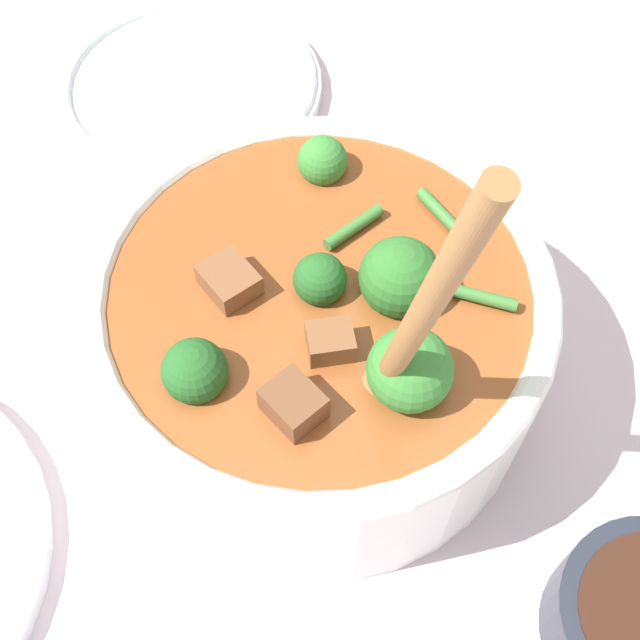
# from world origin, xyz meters

# --- Properties ---
(ground_plane) EXTENTS (4.00, 4.00, 0.00)m
(ground_plane) POSITION_xyz_m (0.00, 0.00, 0.00)
(ground_plane) COLOR silver
(stew_bowl) EXTENTS (0.26, 0.26, 0.29)m
(stew_bowl) POSITION_xyz_m (0.00, -0.00, 0.06)
(stew_bowl) COLOR white
(stew_bowl) RESTS_ON ground_plane
(empty_plate) EXTENTS (0.22, 0.22, 0.02)m
(empty_plate) POSITION_xyz_m (-0.27, 0.10, 0.01)
(empty_plate) COLOR white
(empty_plate) RESTS_ON ground_plane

